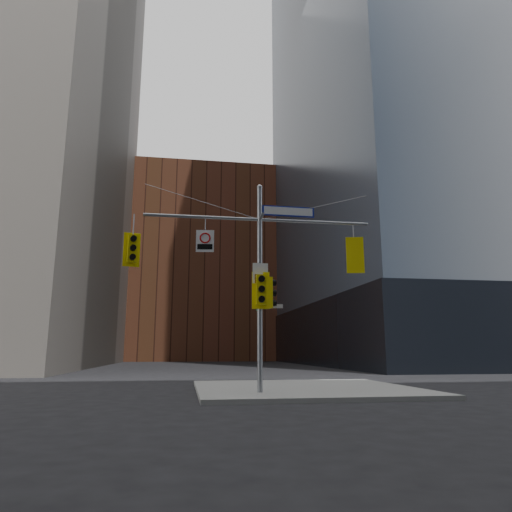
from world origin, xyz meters
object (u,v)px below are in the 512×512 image
object	(u,v)px
signal_assembly	(260,264)
regulatory_sign_arm	(205,240)
traffic_light_west_arm	(132,249)
traffic_light_east_arm	(354,256)
traffic_light_pole_side	(269,293)
street_sign_blade	(288,211)
traffic_light_pole_front	(261,290)

from	to	relation	value
signal_assembly	regulatory_sign_arm	xyz separation A→B (m)	(-1.90, -0.02, 0.76)
traffic_light_west_arm	traffic_light_east_arm	size ratio (longest dim) A/B	0.89
signal_assembly	traffic_light_pole_side	world-z (taller)	signal_assembly
traffic_light_west_arm	street_sign_blade	size ratio (longest dim) A/B	0.61
signal_assembly	traffic_light_east_arm	xyz separation A→B (m)	(3.44, 0.00, 0.38)
signal_assembly	traffic_light_pole_front	world-z (taller)	signal_assembly
regulatory_sign_arm	street_sign_blade	bearing A→B (deg)	6.46
traffic_light_pole_front	street_sign_blade	xyz separation A→B (m)	(1.04, 0.27, 2.87)
traffic_light_east_arm	street_sign_blade	xyz separation A→B (m)	(-2.40, 0.00, 1.55)
signal_assembly	regulatory_sign_arm	distance (m)	2.04
traffic_light_east_arm	street_sign_blade	bearing A→B (deg)	12.96
traffic_light_pole_side	traffic_light_east_arm	bearing A→B (deg)	-99.09
traffic_light_pole_side	regulatory_sign_arm	distance (m)	2.83
traffic_light_pole_side	street_sign_blade	distance (m)	3.02
traffic_light_pole_side	regulatory_sign_arm	xyz separation A→B (m)	(-2.22, -0.03, 1.76)
signal_assembly	regulatory_sign_arm	size ratio (longest dim) A/B	10.48
traffic_light_west_arm	regulatory_sign_arm	distance (m)	2.43
signal_assembly	traffic_light_pole_side	xyz separation A→B (m)	(0.32, 0.01, -1.00)
traffic_light_west_arm	signal_assembly	bearing A→B (deg)	-14.37
traffic_light_pole_side	street_sign_blade	world-z (taller)	street_sign_blade
signal_assembly	traffic_light_pole_front	xyz separation A→B (m)	(0.00, -0.27, -0.94)
signal_assembly	traffic_light_pole_side	bearing A→B (deg)	2.46
traffic_light_west_arm	traffic_light_east_arm	world-z (taller)	traffic_light_east_arm
street_sign_blade	regulatory_sign_arm	xyz separation A→B (m)	(-2.94, -0.02, -1.18)
traffic_light_east_arm	traffic_light_pole_front	xyz separation A→B (m)	(-3.44, -0.27, -1.32)
traffic_light_west_arm	traffic_light_pole_front	xyz separation A→B (m)	(4.30, -0.28, -1.32)
signal_assembly	street_sign_blade	world-z (taller)	signal_assembly
traffic_light_west_arm	street_sign_blade	xyz separation A→B (m)	(5.34, -0.01, 1.55)
traffic_light_pole_front	regulatory_sign_arm	size ratio (longest dim) A/B	1.64
signal_assembly	traffic_light_east_arm	bearing A→B (deg)	0.02
street_sign_blade	signal_assembly	bearing A→B (deg)	178.87
traffic_light_west_arm	regulatory_sign_arm	xyz separation A→B (m)	(2.40, -0.03, 0.37)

